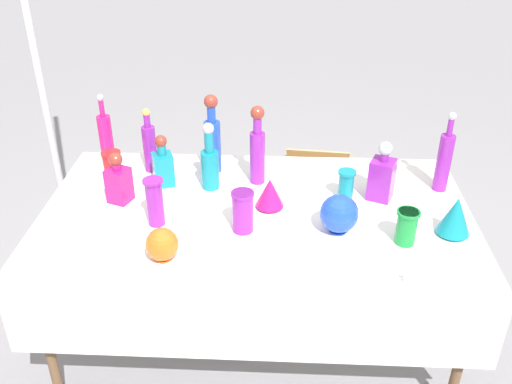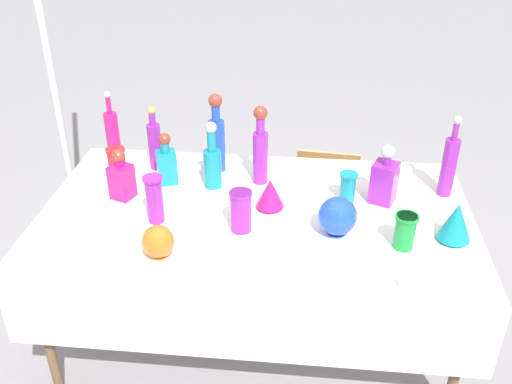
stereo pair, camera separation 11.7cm
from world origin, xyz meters
name	(u,v)px [view 1 (the left image)]	position (x,y,z in m)	size (l,w,h in m)	color
ground_plane	(256,332)	(0.00, 0.00, 0.00)	(40.00, 40.00, 0.00)	gray
display_table	(256,226)	(0.00, -0.04, 0.71)	(1.97, 1.13, 0.76)	white
tall_bottle_0	(444,160)	(0.89, 0.24, 0.92)	(0.07, 0.07, 0.40)	purple
tall_bottle_1	(150,146)	(-0.56, 0.37, 0.90)	(0.07, 0.07, 0.34)	purple
tall_bottle_2	(106,138)	(-0.80, 0.44, 0.91)	(0.07, 0.07, 0.39)	#C61972
tall_bottle_3	(212,139)	(-0.24, 0.38, 0.94)	(0.08, 0.08, 0.41)	blue
tall_bottle_4	(210,163)	(-0.23, 0.21, 0.89)	(0.09, 0.09, 0.34)	teal
tall_bottle_5	(257,149)	(-0.01, 0.27, 0.94)	(0.07, 0.07, 0.40)	purple
square_decanter_0	(382,176)	(0.58, 0.15, 0.88)	(0.14, 0.14, 0.29)	purple
square_decanter_1	(119,181)	(-0.64, 0.06, 0.87)	(0.12, 0.12, 0.25)	#C61972
square_decanter_2	(163,165)	(-0.47, 0.23, 0.87)	(0.12, 0.12, 0.26)	teal
slender_vase_0	(243,210)	(-0.05, -0.16, 0.86)	(0.10, 0.10, 0.19)	purple
slender_vase_1	(155,201)	(-0.43, -0.13, 0.88)	(0.09, 0.09, 0.22)	purple
slender_vase_2	(113,168)	(-0.71, 0.20, 0.86)	(0.09, 0.09, 0.19)	red
slender_vase_3	(346,184)	(0.42, 0.13, 0.84)	(0.09, 0.09, 0.15)	teal
slender_vase_4	(407,226)	(0.64, -0.22, 0.84)	(0.10, 0.10, 0.15)	#198C38
fluted_vase_0	(270,193)	(0.06, 0.03, 0.84)	(0.13, 0.13, 0.15)	#C61972
fluted_vase_1	(456,216)	(0.85, -0.15, 0.85)	(0.14, 0.14, 0.18)	teal
round_bowl_0	(339,214)	(0.36, -0.15, 0.85)	(0.17, 0.17, 0.18)	blue
round_bowl_1	(162,244)	(-0.36, -0.39, 0.83)	(0.13, 0.13, 0.14)	orange
price_tag_left	(411,277)	(0.61, -0.48, 0.78)	(0.05, 0.01, 0.05)	white
price_tag_center	(206,268)	(-0.17, -0.46, 0.78)	(0.06, 0.01, 0.05)	white
cardboard_box_behind_left	(317,186)	(0.37, 1.33, 0.15)	(0.54, 0.48, 0.38)	tan
canopy_pole	(40,82)	(-1.26, 0.80, 1.07)	(0.18, 0.18, 2.67)	silver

